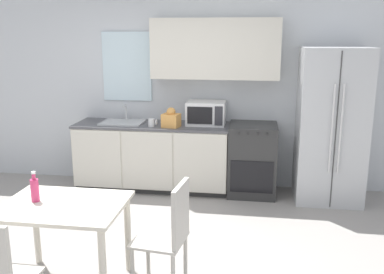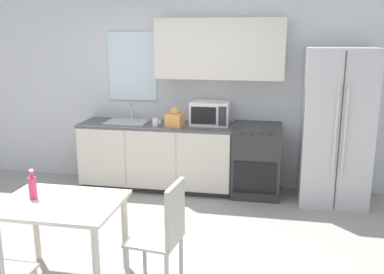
% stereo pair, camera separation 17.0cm
% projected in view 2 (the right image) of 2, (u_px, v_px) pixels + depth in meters
% --- Properties ---
extents(ground_plane, '(12.00, 12.00, 0.00)m').
position_uv_depth(ground_plane, '(140.00, 253.00, 4.14)').
color(ground_plane, gray).
extents(wall_back, '(12.00, 0.38, 2.70)m').
position_uv_depth(wall_back, '(189.00, 81.00, 5.80)').
color(wall_back, silver).
rests_on(wall_back, ground_plane).
extents(kitchen_counter, '(2.06, 0.63, 0.90)m').
position_uv_depth(kitchen_counter, '(157.00, 156.00, 5.81)').
color(kitchen_counter, '#333333').
rests_on(kitchen_counter, ground_plane).
extents(oven_range, '(0.61, 0.63, 0.93)m').
position_uv_depth(oven_range, '(256.00, 160.00, 5.56)').
color(oven_range, '#2D2D2D').
rests_on(oven_range, ground_plane).
extents(refrigerator, '(0.80, 0.75, 1.91)m').
position_uv_depth(refrigerator, '(336.00, 127.00, 5.23)').
color(refrigerator, silver).
rests_on(refrigerator, ground_plane).
extents(kitchen_sink, '(0.56, 0.44, 0.23)m').
position_uv_depth(kitchen_sink, '(127.00, 121.00, 5.78)').
color(kitchen_sink, '#B7BABC').
rests_on(kitchen_sink, kitchen_counter).
extents(microwave, '(0.50, 0.39, 0.31)m').
position_uv_depth(microwave, '(210.00, 113.00, 5.62)').
color(microwave, silver).
rests_on(microwave, kitchen_counter).
extents(coffee_mug, '(0.12, 0.08, 0.10)m').
position_uv_depth(coffee_mug, '(156.00, 122.00, 5.54)').
color(coffee_mug, white).
rests_on(coffee_mug, kitchen_counter).
extents(grocery_bag_0, '(0.24, 0.22, 0.26)m').
position_uv_depth(grocery_bag_0, '(175.00, 119.00, 5.49)').
color(grocery_bag_0, '#DB994C').
rests_on(grocery_bag_0, kitchen_counter).
extents(dining_table, '(0.99, 0.75, 0.73)m').
position_uv_depth(dining_table, '(61.00, 215.00, 3.51)').
color(dining_table, beige).
rests_on(dining_table, ground_plane).
extents(dining_chair_side, '(0.45, 0.45, 0.93)m').
position_uv_depth(dining_chair_side, '(165.00, 230.00, 3.43)').
color(dining_chair_side, beige).
rests_on(dining_chair_side, ground_plane).
extents(drink_bottle, '(0.07, 0.07, 0.25)m').
position_uv_depth(drink_bottle, '(33.00, 187.00, 3.52)').
color(drink_bottle, '#DB386B').
rests_on(drink_bottle, dining_table).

